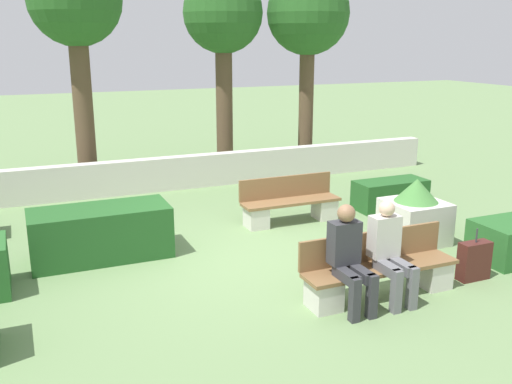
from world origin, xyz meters
TOP-DOWN VIEW (x-y plane):
  - ground_plane at (0.00, 0.00)m, footprint 60.00×60.00m
  - perimeter_wall at (0.00, 4.56)m, footprint 13.25×0.30m
  - bench_front at (1.05, -1.85)m, footprint 2.15×0.48m
  - bench_left_side at (1.38, 1.39)m, footprint 1.85×0.48m
  - person_seated_man at (1.08, -1.99)m, footprint 0.38×0.64m
  - person_seated_woman at (0.49, -1.99)m, footprint 0.38×0.64m
  - hedge_block_near_left at (-2.07, 0.94)m, footprint 2.06×0.90m
  - hedge_block_far_left at (3.59, 1.42)m, footprint 1.45×0.62m
  - planter_corner_left at (2.78, -0.35)m, footprint 0.90×0.90m
  - suitcase at (2.57, -1.93)m, footprint 0.46×0.19m
  - tree_center_left at (-1.69, 5.41)m, footprint 1.96×1.96m
  - tree_center_right at (1.78, 5.96)m, footprint 1.93×1.93m
  - tree_rightmost at (3.92, 5.64)m, footprint 2.07×2.07m

SIDE VIEW (x-z plane):
  - ground_plane at x=0.00m, z-range 0.00..0.00m
  - suitcase at x=2.57m, z-range -0.10..0.65m
  - hedge_block_far_left at x=3.59m, z-range 0.00..0.56m
  - bench_left_side at x=1.38m, z-range -0.10..0.72m
  - bench_front at x=1.05m, z-range -0.09..0.74m
  - perimeter_wall at x=0.00m, z-range 0.00..0.73m
  - hedge_block_near_left at x=-2.07m, z-range 0.00..0.79m
  - planter_corner_left at x=2.78m, z-range -0.05..1.02m
  - person_seated_man at x=1.08m, z-range 0.06..1.35m
  - person_seated_woman at x=0.49m, z-range 0.06..1.38m
  - tree_center_right at x=1.78m, z-range 1.29..6.11m
  - tree_rightmost at x=3.92m, z-range 1.31..6.22m
  - tree_center_left at x=-1.69m, z-range 1.36..6.40m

